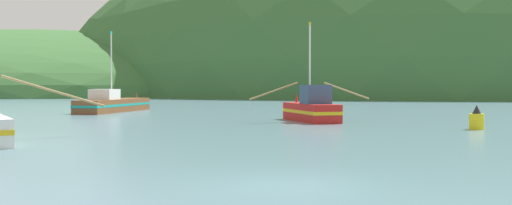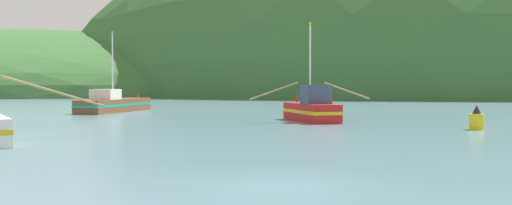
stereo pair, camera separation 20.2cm
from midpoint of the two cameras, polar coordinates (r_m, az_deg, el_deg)
The scene contains 7 objects.
ground_plane at distance 14.98m, azimuth 2.84°, elevation -8.10°, with size 600.00×600.00×0.00m, color slate.
hill_far_center at distance 176.97m, azimuth 16.96°, elevation 0.87°, with size 211.85×169.48×97.15m, color #386633.
hill_mid_left at distance 197.09m, azimuth -19.81°, elevation 0.93°, with size 213.90×171.12×36.49m, color #386633.
hill_far_right at distance 252.40m, azimuth 6.39°, elevation 1.18°, with size 193.94×155.15×102.98m, color #47703D.
fishing_boat_red at distance 40.84m, azimuth 5.56°, elevation -0.63°, with size 8.42×6.73×6.88m.
fishing_boat_brown at distance 56.19m, azimuth -13.47°, elevation -0.15°, with size 4.28×11.32×7.44m.
channel_buoy at distance 35.59m, azimuth 20.73°, elevation -1.56°, with size 0.82×0.82×1.40m.
Camera 2 is at (0.28, -14.75, 2.57)m, focal length 41.32 mm.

